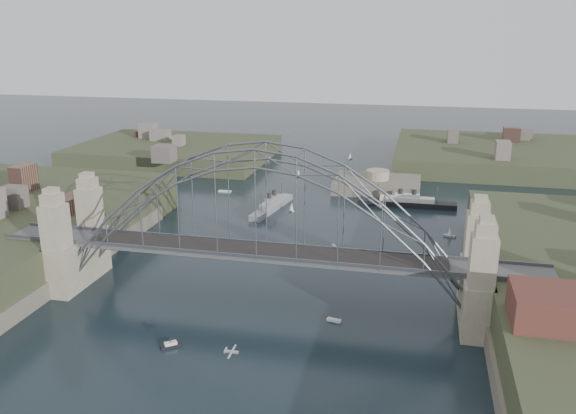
{
  "coord_description": "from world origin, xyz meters",
  "views": [
    {
      "loc": [
        22.69,
        -81.3,
        40.92
      ],
      "look_at": [
        0.0,
        18.0,
        10.0
      ],
      "focal_mm": 37.05,
      "sensor_mm": 36.0,
      "label": 1
    }
  ],
  "objects_px": {
    "ocean_liner": "(407,203)",
    "fort_island": "(377,192)",
    "naval_cruiser_near": "(272,206)",
    "bridge": "(261,226)",
    "naval_cruiser_far": "(257,162)"
  },
  "relations": [
    {
      "from": "ocean_liner",
      "to": "fort_island",
      "type": "bearing_deg",
      "value": 121.84
    },
    {
      "from": "fort_island",
      "to": "ocean_liner",
      "type": "xyz_separation_m",
      "value": [
        8.1,
        -13.04,
        1.22
      ]
    },
    {
      "from": "naval_cruiser_near",
      "to": "ocean_liner",
      "type": "height_order",
      "value": "naval_cruiser_near"
    },
    {
      "from": "fort_island",
      "to": "bridge",
      "type": "bearing_deg",
      "value": -99.73
    },
    {
      "from": "bridge",
      "to": "naval_cruiser_far",
      "type": "xyz_separation_m",
      "value": [
        -27.19,
        93.14,
        -11.6
      ]
    },
    {
      "from": "fort_island",
      "to": "naval_cruiser_near",
      "type": "xyz_separation_m",
      "value": [
        -22.52,
        -22.86,
        1.26
      ]
    },
    {
      "from": "bridge",
      "to": "naval_cruiser_far",
      "type": "height_order",
      "value": "bridge"
    },
    {
      "from": "naval_cruiser_far",
      "to": "fort_island",
      "type": "bearing_deg",
      "value": -30.56
    },
    {
      "from": "naval_cruiser_near",
      "to": "bridge",
      "type": "bearing_deg",
      "value": -77.42
    },
    {
      "from": "naval_cruiser_near",
      "to": "ocean_liner",
      "type": "bearing_deg",
      "value": 17.78
    },
    {
      "from": "bridge",
      "to": "naval_cruiser_near",
      "type": "relative_size",
      "value": 4.2
    },
    {
      "from": "fort_island",
      "to": "naval_cruiser_near",
      "type": "distance_m",
      "value": 32.12
    },
    {
      "from": "bridge",
      "to": "fort_island",
      "type": "bearing_deg",
      "value": 80.27
    },
    {
      "from": "naval_cruiser_far",
      "to": "ocean_liner",
      "type": "height_order",
      "value": "ocean_liner"
    },
    {
      "from": "naval_cruiser_near",
      "to": "naval_cruiser_far",
      "type": "height_order",
      "value": "naval_cruiser_near"
    }
  ]
}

